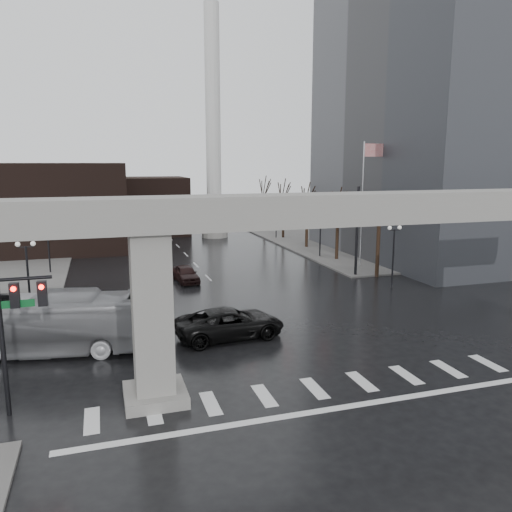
{
  "coord_description": "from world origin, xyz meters",
  "views": [
    {
      "loc": [
        -8.82,
        -20.31,
        10.06
      ],
      "look_at": [
        0.01,
        7.92,
        4.5
      ],
      "focal_mm": 35.0,
      "sensor_mm": 36.0,
      "label": 1
    }
  ],
  "objects_px": {
    "signal_mast_arm": "(318,213)",
    "far_car": "(186,274)",
    "pickup_truck": "(230,323)",
    "city_bus": "(44,324)"
  },
  "relations": [
    {
      "from": "signal_mast_arm",
      "to": "far_car",
      "type": "bearing_deg",
      "value": 168.4
    },
    {
      "from": "pickup_truck",
      "to": "city_bus",
      "type": "height_order",
      "value": "city_bus"
    },
    {
      "from": "signal_mast_arm",
      "to": "city_bus",
      "type": "relative_size",
      "value": 1.03
    },
    {
      "from": "signal_mast_arm",
      "to": "far_car",
      "type": "distance_m",
      "value": 12.46
    },
    {
      "from": "city_bus",
      "to": "signal_mast_arm",
      "type": "bearing_deg",
      "value": -50.09
    },
    {
      "from": "pickup_truck",
      "to": "city_bus",
      "type": "distance_m",
      "value": 10.08
    },
    {
      "from": "signal_mast_arm",
      "to": "far_car",
      "type": "relative_size",
      "value": 2.89
    },
    {
      "from": "signal_mast_arm",
      "to": "far_car",
      "type": "height_order",
      "value": "signal_mast_arm"
    },
    {
      "from": "pickup_truck",
      "to": "city_bus",
      "type": "bearing_deg",
      "value": 81.26
    },
    {
      "from": "pickup_truck",
      "to": "city_bus",
      "type": "xyz_separation_m",
      "value": [
        -10.03,
        0.62,
        0.76
      ]
    }
  ]
}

